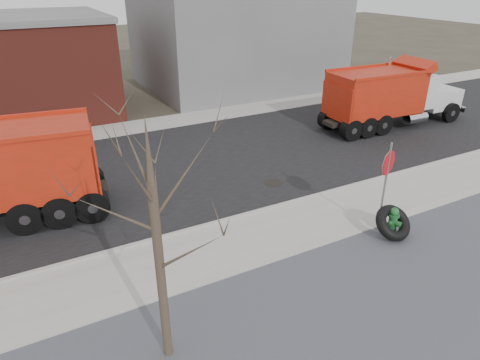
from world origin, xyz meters
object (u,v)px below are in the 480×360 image
truck_tire (393,223)px  stop_sign (387,173)px  dump_truck_red_a (391,94)px  fire_hydrant (393,222)px

truck_tire → stop_sign: (-0.09, 0.45, 1.46)m
dump_truck_red_a → truck_tire: bearing=-131.9°
stop_sign → dump_truck_red_a: size_ratio=0.36×
fire_hydrant → truck_tire: truck_tire is taller
truck_tire → stop_sign: 1.54m
truck_tire → dump_truck_red_a: (7.52, 7.73, 1.17)m
stop_sign → fire_hydrant: bearing=-57.8°
fire_hydrant → truck_tire: 0.17m
truck_tire → stop_sign: stop_sign is taller
fire_hydrant → stop_sign: (-0.20, 0.35, 1.54)m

